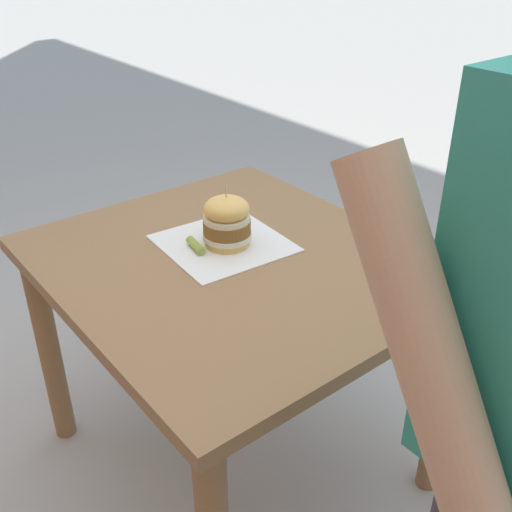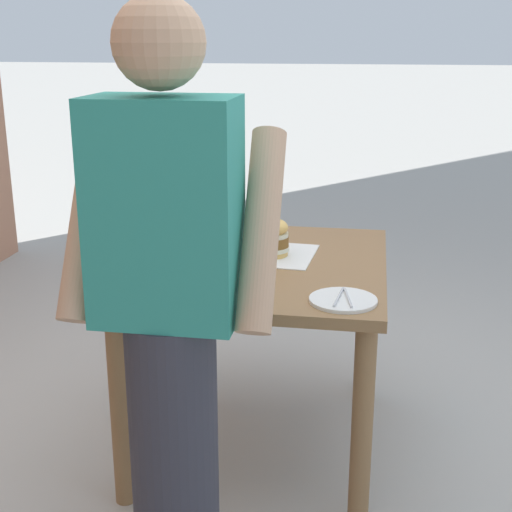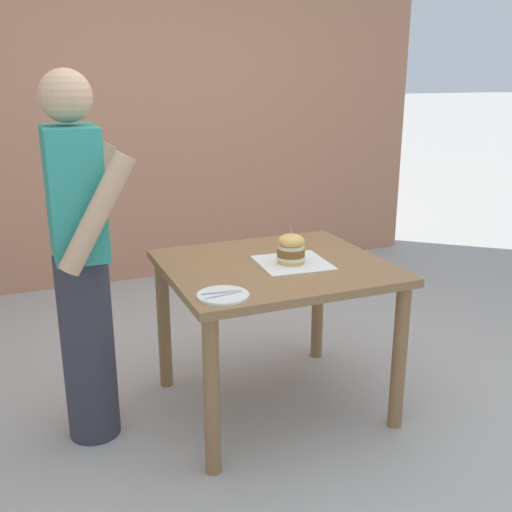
{
  "view_description": "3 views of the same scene",
  "coord_description": "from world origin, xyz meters",
  "px_view_note": "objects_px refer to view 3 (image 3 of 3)",
  "views": [
    {
      "loc": [
        0.85,
        1.17,
        1.6
      ],
      "look_at": [
        0.0,
        0.1,
        0.83
      ],
      "focal_mm": 42.0,
      "sensor_mm": 36.0,
      "label": 1
    },
    {
      "loc": [
        -0.41,
        2.54,
        1.6
      ],
      "look_at": [
        0.0,
        0.1,
        0.83
      ],
      "focal_mm": 50.0,
      "sensor_mm": 36.0,
      "label": 2
    },
    {
      "loc": [
        -2.54,
        1.15,
        1.67
      ],
      "look_at": [
        0.0,
        0.1,
        0.83
      ],
      "focal_mm": 42.0,
      "sensor_mm": 36.0,
      "label": 3
    }
  ],
  "objects_px": {
    "pickle_spear": "(288,255)",
    "side_plate_with_forks": "(223,295)",
    "patio_table": "(275,287)",
    "diner_across_table": "(81,258)",
    "sandwich": "(291,249)"
  },
  "relations": [
    {
      "from": "sandwich",
      "to": "pickle_spear",
      "type": "distance_m",
      "value": 0.11
    },
    {
      "from": "patio_table",
      "to": "side_plate_with_forks",
      "type": "bearing_deg",
      "value": 130.73
    },
    {
      "from": "pickle_spear",
      "to": "sandwich",
      "type": "bearing_deg",
      "value": 162.32
    },
    {
      "from": "pickle_spear",
      "to": "side_plate_with_forks",
      "type": "relative_size",
      "value": 0.38
    },
    {
      "from": "patio_table",
      "to": "side_plate_with_forks",
      "type": "xyz_separation_m",
      "value": [
        -0.33,
        0.39,
        0.13
      ]
    },
    {
      "from": "patio_table",
      "to": "diner_across_table",
      "type": "distance_m",
      "value": 0.93
    },
    {
      "from": "pickle_spear",
      "to": "side_plate_with_forks",
      "type": "bearing_deg",
      "value": 128.81
    },
    {
      "from": "patio_table",
      "to": "side_plate_with_forks",
      "type": "height_order",
      "value": "side_plate_with_forks"
    },
    {
      "from": "patio_table",
      "to": "pickle_spear",
      "type": "relative_size",
      "value": 12.68
    },
    {
      "from": "diner_across_table",
      "to": "patio_table",
      "type": "bearing_deg",
      "value": -95.79
    },
    {
      "from": "pickle_spear",
      "to": "diner_across_table",
      "type": "height_order",
      "value": "diner_across_table"
    },
    {
      "from": "side_plate_with_forks",
      "to": "sandwich",
      "type": "bearing_deg",
      "value": -56.63
    },
    {
      "from": "sandwich",
      "to": "pickle_spear",
      "type": "xyz_separation_m",
      "value": [
        0.09,
        -0.03,
        -0.06
      ]
    },
    {
      "from": "patio_table",
      "to": "sandwich",
      "type": "distance_m",
      "value": 0.21
    },
    {
      "from": "diner_across_table",
      "to": "pickle_spear",
      "type": "bearing_deg",
      "value": -91.88
    }
  ]
}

